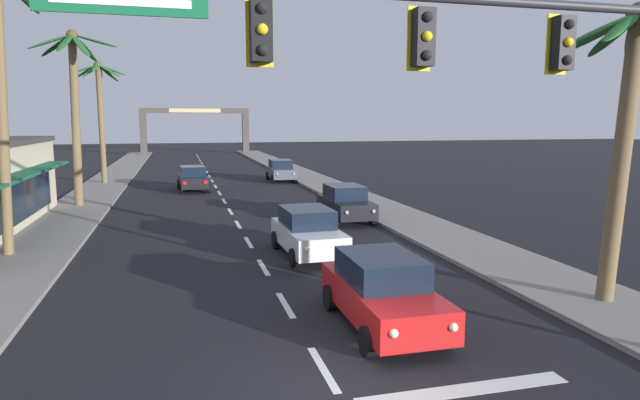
# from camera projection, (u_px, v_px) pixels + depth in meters

# --- Properties ---
(ground_plane) EXTENTS (220.00, 220.00, 0.00)m
(ground_plane) POSITION_uv_depth(u_px,v_px,m) (335.00, 390.00, 9.62)
(ground_plane) COLOR black
(sidewalk_right) EXTENTS (3.20, 110.00, 0.14)m
(sidewalk_right) POSITION_uv_depth(u_px,v_px,m) (368.00, 204.00, 30.71)
(sidewalk_right) COLOR gray
(sidewalk_right) RESTS_ON ground
(sidewalk_left) EXTENTS (3.20, 110.00, 0.14)m
(sidewalk_left) POSITION_uv_depth(u_px,v_px,m) (71.00, 216.00, 26.80)
(sidewalk_left) COLOR gray
(sidewalk_left) RESTS_ON ground
(lane_markings) EXTENTS (4.28, 88.66, 0.01)m
(lane_markings) POSITION_uv_depth(u_px,v_px,m) (236.00, 209.00, 29.34)
(lane_markings) COLOR silver
(lane_markings) RESTS_ON ground
(traffic_signal_mast) EXTENTS (11.21, 0.41, 7.49)m
(traffic_signal_mast) POSITION_uv_depth(u_px,v_px,m) (514.00, 81.00, 9.35)
(traffic_signal_mast) COLOR #2D2D33
(traffic_signal_mast) RESTS_ON ground
(sedan_lead_at_stop_bar) EXTENTS (1.95, 4.45, 1.68)m
(sedan_lead_at_stop_bar) POSITION_uv_depth(u_px,v_px,m) (382.00, 291.00, 12.46)
(sedan_lead_at_stop_bar) COLOR red
(sedan_lead_at_stop_bar) RESTS_ON ground
(sedan_third_in_queue) EXTENTS (2.05, 4.49, 1.68)m
(sedan_third_in_queue) POSITION_uv_depth(u_px,v_px,m) (308.00, 232.00, 19.09)
(sedan_third_in_queue) COLOR silver
(sedan_third_in_queue) RESTS_ON ground
(sedan_oncoming_far) EXTENTS (2.10, 4.51, 1.68)m
(sedan_oncoming_far) POSITION_uv_depth(u_px,v_px,m) (193.00, 178.00, 36.80)
(sedan_oncoming_far) COLOR black
(sedan_oncoming_far) RESTS_ON ground
(sedan_parked_nearest_kerb) EXTENTS (1.95, 4.45, 1.68)m
(sedan_parked_nearest_kerb) POSITION_uv_depth(u_px,v_px,m) (345.00, 203.00, 25.84)
(sedan_parked_nearest_kerb) COLOR black
(sedan_parked_nearest_kerb) RESTS_ON ground
(sedan_parked_mid_kerb) EXTENTS (2.03, 4.48, 1.68)m
(sedan_parked_mid_kerb) POSITION_uv_depth(u_px,v_px,m) (281.00, 170.00, 42.66)
(sedan_parked_mid_kerb) COLOR #4C515B
(sedan_parked_mid_kerb) RESTS_ON ground
(palm_left_third) EXTENTS (4.41, 4.32, 9.45)m
(palm_left_third) POSITION_uv_depth(u_px,v_px,m) (74.00, 92.00, 28.86)
(palm_left_third) COLOR brown
(palm_left_third) RESTS_ON ground
(palm_left_farthest) EXTENTS (3.92, 3.97, 8.97)m
(palm_left_farthest) POSITION_uv_depth(u_px,v_px,m) (99.00, 100.00, 39.54)
(palm_left_farthest) COLOR brown
(palm_left_farthest) RESTS_ON ground
(palm_right_nearest) EXTENTS (3.67, 3.62, 7.58)m
(palm_right_nearest) POSITION_uv_depth(u_px,v_px,m) (630.00, 101.00, 13.38)
(palm_right_nearest) COLOR brown
(palm_right_nearest) RESTS_ON ground
(town_gateway_arch) EXTENTS (15.06, 0.90, 6.46)m
(town_gateway_arch) POSITION_uv_depth(u_px,v_px,m) (195.00, 124.00, 76.67)
(town_gateway_arch) COLOR #423D38
(town_gateway_arch) RESTS_ON ground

